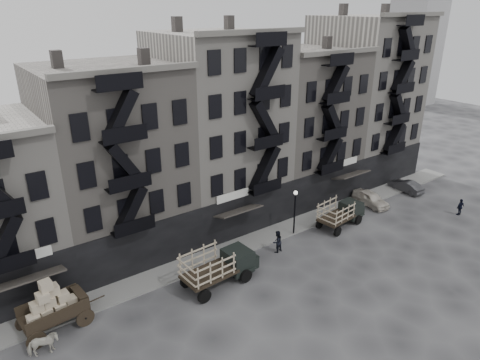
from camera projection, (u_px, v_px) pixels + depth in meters
ground at (288, 258)px, 34.68m from camera, size 140.00×140.00×0.00m
sidewalk at (259, 238)px, 37.46m from camera, size 55.00×2.50×0.15m
building_midwest at (114, 163)px, 33.77m from camera, size 10.00×11.35×16.20m
building_center at (219, 130)px, 38.82m from camera, size 10.00×11.35×18.20m
building_mideast at (300, 124)px, 44.62m from camera, size 10.00×11.35×16.20m
building_east at (364, 99)px, 49.48m from camera, size 10.00×11.35×19.20m
lamp_post at (295, 207)px, 37.20m from camera, size 0.36×0.36×4.28m
horse at (43, 345)px, 24.83m from camera, size 1.88×1.10×1.49m
wagon at (50, 302)px, 26.41m from camera, size 4.38×2.65×3.53m
stake_truck_west at (219, 264)px, 30.92m from camera, size 6.07×2.76×2.98m
stake_truck_east at (341, 211)px, 39.27m from camera, size 5.46×2.70×2.65m
car_east at (371, 199)px, 43.67m from camera, size 2.22×4.37×1.43m
car_far at (406, 186)px, 46.87m from camera, size 1.58×3.94×1.27m
pedestrian_mid at (277, 242)px, 35.24m from camera, size 0.99×0.80×1.92m
policeman at (460, 207)px, 41.54m from camera, size 1.03×0.52×1.69m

